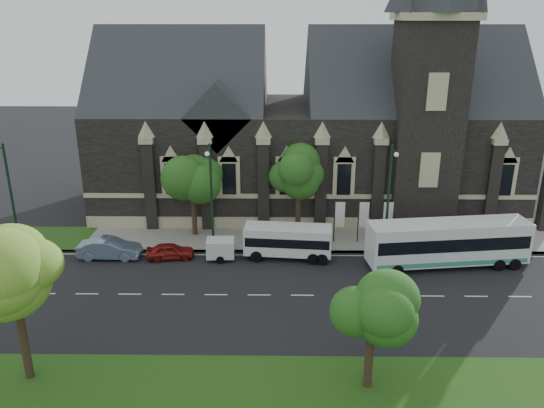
{
  "coord_description": "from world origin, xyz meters",
  "views": [
    {
      "loc": [
        1.31,
        -32.82,
        18.38
      ],
      "look_at": [
        0.81,
        6.0,
        4.57
      ],
      "focal_mm": 35.37,
      "sensor_mm": 36.0,
      "label": 1
    }
  ],
  "objects_px": {
    "street_lamp_far": "(9,192)",
    "tour_coach": "(448,242)",
    "banner_flag_right": "(386,217)",
    "tree_park_east": "(375,306)",
    "banner_flag_left": "(338,217)",
    "box_trailer": "(220,248)",
    "tree_walk_right": "(301,172)",
    "tree_walk_left": "(195,172)",
    "tree_park_near": "(18,267)",
    "street_lamp_near": "(389,193)",
    "shuttle_bus": "(288,240)",
    "street_lamp_mid": "(211,193)",
    "car_far_red": "(170,251)",
    "car_far_white": "(25,251)",
    "banner_flag_center": "(362,217)",
    "sedan": "(109,248)"
  },
  "relations": [
    {
      "from": "banner_flag_left",
      "to": "car_far_red",
      "type": "bearing_deg",
      "value": -166.76
    },
    {
      "from": "banner_flag_left",
      "to": "banner_flag_right",
      "type": "relative_size",
      "value": 1.0
    },
    {
      "from": "tree_park_near",
      "to": "tree_walk_right",
      "type": "xyz_separation_m",
      "value": [
        14.98,
        19.48,
        -0.6
      ]
    },
    {
      "from": "street_lamp_near",
      "to": "banner_flag_right",
      "type": "distance_m",
      "value": 3.34
    },
    {
      "from": "street_lamp_near",
      "to": "tree_park_east",
      "type": "bearing_deg",
      "value": -103.11
    },
    {
      "from": "tree_park_near",
      "to": "tree_park_east",
      "type": "distance_m",
      "value": 18.04
    },
    {
      "from": "tree_walk_right",
      "to": "tree_walk_left",
      "type": "height_order",
      "value": "tree_walk_right"
    },
    {
      "from": "tree_park_near",
      "to": "car_far_white",
      "type": "height_order",
      "value": "tree_park_near"
    },
    {
      "from": "street_lamp_mid",
      "to": "shuttle_bus",
      "type": "xyz_separation_m",
      "value": [
        6.09,
        -0.98,
        -3.58
      ]
    },
    {
      "from": "car_far_white",
      "to": "banner_flag_right",
      "type": "bearing_deg",
      "value": -76.74
    },
    {
      "from": "street_lamp_far",
      "to": "banner_flag_left",
      "type": "relative_size",
      "value": 2.25
    },
    {
      "from": "tree_walk_right",
      "to": "tour_coach",
      "type": "bearing_deg",
      "value": -28.14
    },
    {
      "from": "tree_park_near",
      "to": "banner_flag_right",
      "type": "distance_m",
      "value": 28.61
    },
    {
      "from": "banner_flag_left",
      "to": "box_trailer",
      "type": "relative_size",
      "value": 1.26
    },
    {
      "from": "tree_park_east",
      "to": "street_lamp_near",
      "type": "xyz_separation_m",
      "value": [
        3.82,
        16.42,
        0.49
      ]
    },
    {
      "from": "banner_flag_right",
      "to": "tour_coach",
      "type": "xyz_separation_m",
      "value": [
        3.98,
        -4.2,
        -0.44
      ]
    },
    {
      "from": "street_lamp_far",
      "to": "tour_coach",
      "type": "xyz_separation_m",
      "value": [
        34.27,
        -2.29,
        -3.16
      ]
    },
    {
      "from": "tree_park_near",
      "to": "street_lamp_far",
      "type": "xyz_separation_m",
      "value": [
        -8.23,
        15.86,
        -1.3
      ]
    },
    {
      "from": "street_lamp_near",
      "to": "tour_coach",
      "type": "bearing_deg",
      "value": -28.27
    },
    {
      "from": "tree_park_near",
      "to": "tree_walk_left",
      "type": "height_order",
      "value": "tree_park_near"
    },
    {
      "from": "street_lamp_mid",
      "to": "shuttle_bus",
      "type": "bearing_deg",
      "value": -9.1
    },
    {
      "from": "car_far_white",
      "to": "tree_park_near",
      "type": "bearing_deg",
      "value": -147.86
    },
    {
      "from": "banner_flag_right",
      "to": "tree_park_east",
      "type": "bearing_deg",
      "value": -102.65
    },
    {
      "from": "shuttle_bus",
      "to": "box_trailer",
      "type": "xyz_separation_m",
      "value": [
        -5.35,
        -0.37,
        -0.58
      ]
    },
    {
      "from": "car_far_white",
      "to": "street_lamp_far",
      "type": "bearing_deg",
      "value": 45.73
    },
    {
      "from": "tree_park_near",
      "to": "box_trailer",
      "type": "height_order",
      "value": "tree_park_near"
    },
    {
      "from": "tree_park_east",
      "to": "banner_flag_right",
      "type": "bearing_deg",
      "value": 77.35
    },
    {
      "from": "street_lamp_far",
      "to": "sedan",
      "type": "height_order",
      "value": "street_lamp_far"
    },
    {
      "from": "tree_walk_right",
      "to": "tree_park_east",
      "type": "bearing_deg",
      "value": -81.58
    },
    {
      "from": "street_lamp_mid",
      "to": "banner_flag_right",
      "type": "distance_m",
      "value": 14.67
    },
    {
      "from": "banner_flag_center",
      "to": "street_lamp_mid",
      "type": "bearing_deg",
      "value": -171.18
    },
    {
      "from": "street_lamp_near",
      "to": "street_lamp_far",
      "type": "height_order",
      "value": "same"
    },
    {
      "from": "tour_coach",
      "to": "car_far_white",
      "type": "bearing_deg",
      "value": 171.49
    },
    {
      "from": "tree_park_east",
      "to": "street_lamp_far",
      "type": "relative_size",
      "value": 0.7
    },
    {
      "from": "tour_coach",
      "to": "tree_walk_right",
      "type": "bearing_deg",
      "value": 144.51
    },
    {
      "from": "banner_flag_right",
      "to": "box_trailer",
      "type": "bearing_deg",
      "value": -166.49
    },
    {
      "from": "banner_flag_left",
      "to": "box_trailer",
      "type": "xyz_separation_m",
      "value": [
        -9.54,
        -3.25,
        -1.43
      ]
    },
    {
      "from": "street_lamp_near",
      "to": "tour_coach",
      "type": "height_order",
      "value": "street_lamp_near"
    },
    {
      "from": "tree_park_east",
      "to": "street_lamp_near",
      "type": "height_order",
      "value": "street_lamp_near"
    },
    {
      "from": "tour_coach",
      "to": "shuttle_bus",
      "type": "xyz_separation_m",
      "value": [
        -12.17,
        1.32,
        -0.41
      ]
    },
    {
      "from": "tree_walk_left",
      "to": "car_far_white",
      "type": "xyz_separation_m",
      "value": [
        -12.87,
        -5.24,
        -5.0
      ]
    },
    {
      "from": "sedan",
      "to": "car_far_white",
      "type": "distance_m",
      "value": 6.56
    },
    {
      "from": "tree_walk_right",
      "to": "shuttle_bus",
      "type": "xyz_separation_m",
      "value": [
        -1.12,
        -4.59,
        -4.28
      ]
    },
    {
      "from": "tree_walk_right",
      "to": "banner_flag_center",
      "type": "bearing_deg",
      "value": -18.64
    },
    {
      "from": "street_lamp_far",
      "to": "box_trailer",
      "type": "height_order",
      "value": "street_lamp_far"
    },
    {
      "from": "tree_park_east",
      "to": "tree_walk_left",
      "type": "distance_m",
      "value": 23.36
    },
    {
      "from": "banner_flag_center",
      "to": "car_far_red",
      "type": "relative_size",
      "value": 1.07
    },
    {
      "from": "tree_walk_left",
      "to": "banner_flag_left",
      "type": "xyz_separation_m",
      "value": [
        12.08,
        -1.7,
        -3.35
      ]
    },
    {
      "from": "car_far_red",
      "to": "car_far_white",
      "type": "xyz_separation_m",
      "value": [
        -11.4,
        -0.34,
        0.09
      ]
    },
    {
      "from": "box_trailer",
      "to": "sedan",
      "type": "bearing_deg",
      "value": 176.42
    }
  ]
}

